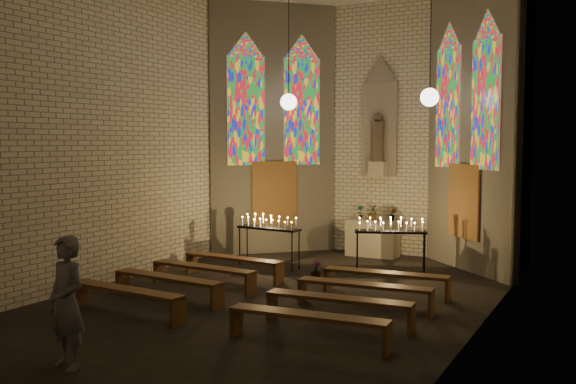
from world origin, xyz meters
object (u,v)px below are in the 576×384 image
(altar, at_px, (373,238))
(votive_stand_left, at_px, (269,225))
(aisle_flower_pot, at_px, (316,270))
(visitor, at_px, (67,302))
(votive_stand_right, at_px, (391,228))

(altar, relative_size, votive_stand_left, 0.81)
(aisle_flower_pot, bearing_deg, visitor, -94.97)
(altar, height_order, votive_stand_left, votive_stand_left)
(votive_stand_left, bearing_deg, votive_stand_right, 21.74)
(votive_stand_right, bearing_deg, votive_stand_left, 175.87)
(altar, xyz_separation_m, votive_stand_right, (1.14, -1.85, 0.58))
(aisle_flower_pot, height_order, votive_stand_right, votive_stand_right)
(altar, xyz_separation_m, votive_stand_left, (-1.76, -2.69, 0.58))
(aisle_flower_pot, xyz_separation_m, votive_stand_right, (1.20, 1.66, 0.85))
(votive_stand_left, height_order, visitor, visitor)
(votive_stand_left, xyz_separation_m, votive_stand_right, (2.90, 0.84, -0.00))
(votive_stand_left, relative_size, votive_stand_right, 1.00)
(altar, distance_m, votive_stand_right, 2.25)
(aisle_flower_pot, height_order, votive_stand_left, votive_stand_left)
(altar, relative_size, votive_stand_right, 0.80)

